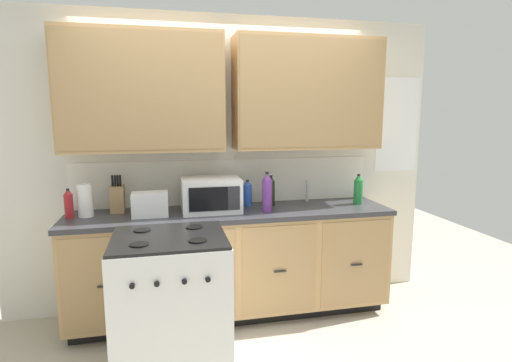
# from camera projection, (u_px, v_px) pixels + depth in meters

# --- Properties ---
(ground_plane) EXTENTS (8.00, 8.00, 0.00)m
(ground_plane) POSITION_uv_depth(u_px,v_px,m) (239.00, 332.00, 3.30)
(ground_plane) COLOR #B2A893
(wall_unit) EXTENTS (3.87, 0.40, 2.59)m
(wall_unit) POSITION_uv_depth(u_px,v_px,m) (228.00, 121.00, 3.51)
(wall_unit) COLOR silver
(wall_unit) RESTS_ON ground_plane
(counter_run) EXTENTS (2.70, 0.64, 0.94)m
(counter_run) POSITION_uv_depth(u_px,v_px,m) (233.00, 262.00, 3.51)
(counter_run) COLOR black
(counter_run) RESTS_ON ground_plane
(stove_range) EXTENTS (0.76, 0.68, 0.95)m
(stove_range) POSITION_uv_depth(u_px,v_px,m) (171.00, 302.00, 2.79)
(stove_range) COLOR white
(stove_range) RESTS_ON ground_plane
(microwave) EXTENTS (0.48, 0.37, 0.28)m
(microwave) POSITION_uv_depth(u_px,v_px,m) (211.00, 195.00, 3.39)
(microwave) COLOR white
(microwave) RESTS_ON counter_run
(toaster) EXTENTS (0.28, 0.18, 0.19)m
(toaster) POSITION_uv_depth(u_px,v_px,m) (150.00, 204.00, 3.24)
(toaster) COLOR white
(toaster) RESTS_ON counter_run
(knife_block) EXTENTS (0.11, 0.14, 0.31)m
(knife_block) POSITION_uv_depth(u_px,v_px,m) (117.00, 198.00, 3.36)
(knife_block) COLOR #9C794E
(knife_block) RESTS_ON counter_run
(sink_faucet) EXTENTS (0.02, 0.02, 0.20)m
(sink_faucet) POSITION_uv_depth(u_px,v_px,m) (307.00, 191.00, 3.78)
(sink_faucet) COLOR #B2B5BA
(sink_faucet) RESTS_ON counter_run
(paper_towel_roll) EXTENTS (0.12, 0.12, 0.26)m
(paper_towel_roll) POSITION_uv_depth(u_px,v_px,m) (85.00, 200.00, 3.21)
(paper_towel_roll) COLOR white
(paper_towel_roll) RESTS_ON counter_run
(bottle_green) EXTENTS (0.08, 0.08, 0.27)m
(bottle_green) POSITION_uv_depth(u_px,v_px,m) (358.00, 189.00, 3.67)
(bottle_green) COLOR #237A38
(bottle_green) RESTS_ON counter_run
(bottle_red) EXTENTS (0.07, 0.07, 0.23)m
(bottle_red) POSITION_uv_depth(u_px,v_px,m) (69.00, 204.00, 3.16)
(bottle_red) COLOR maroon
(bottle_red) RESTS_ON counter_run
(bottle_dark) EXTENTS (0.07, 0.07, 0.27)m
(bottle_dark) POSITION_uv_depth(u_px,v_px,m) (271.00, 191.00, 3.60)
(bottle_dark) COLOR black
(bottle_dark) RESTS_ON counter_run
(bottle_blue) EXTENTS (0.08, 0.08, 0.23)m
(bottle_blue) POSITION_uv_depth(u_px,v_px,m) (247.00, 193.00, 3.60)
(bottle_blue) COLOR blue
(bottle_blue) RESTS_ON counter_run
(bottle_violet) EXTENTS (0.08, 0.08, 0.34)m
(bottle_violet) POSITION_uv_depth(u_px,v_px,m) (267.00, 192.00, 3.37)
(bottle_violet) COLOR #663384
(bottle_violet) RESTS_ON counter_run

